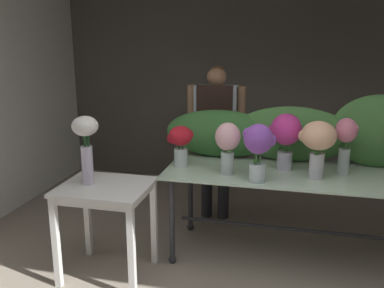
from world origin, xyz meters
name	(u,v)px	position (x,y,z in m)	size (l,w,h in m)	color
ground_plane	(246,240)	(0.00, 1.78, 0.00)	(7.84, 7.84, 0.00)	gray
wall_back	(265,76)	(0.00, 3.56, 1.45)	(5.52, 0.12, 2.90)	#4C4742
display_table_glass	(291,184)	(0.40, 1.53, 0.70)	(2.19, 0.88, 0.83)	#BAD7BB
side_table_white	(106,198)	(-1.06, 0.90, 0.69)	(0.72, 0.61, 0.80)	white
florist	(216,126)	(-0.40, 2.25, 1.03)	(0.62, 0.24, 1.66)	#232328
foliage_backdrop	(289,133)	(0.36, 1.85, 1.09)	(2.37, 0.30, 0.65)	#387033
vase_crimson_roses	(181,142)	(-0.58, 1.46, 1.05)	(0.24, 0.21, 0.37)	silver
vase_blush_hydrangea	(228,143)	(-0.14, 1.34, 1.09)	(0.21, 0.21, 0.45)	silver
vase_peach_freesia	(318,141)	(0.59, 1.40, 1.14)	(0.30, 0.28, 0.48)	silver
vase_rosy_carnations	(345,140)	(0.82, 1.58, 1.12)	(0.19, 0.18, 0.48)	silver
vase_violet_snapdragons	(258,146)	(0.13, 1.21, 1.12)	(0.27, 0.23, 0.47)	silver
vase_magenta_peonies	(286,135)	(0.33, 1.59, 1.13)	(0.28, 0.26, 0.50)	silver
vase_white_roses_tall	(86,141)	(-1.21, 0.90, 1.16)	(0.22, 0.21, 0.56)	silver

